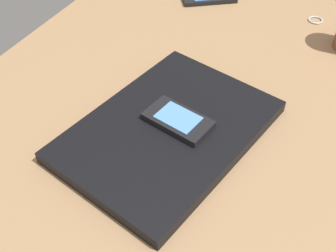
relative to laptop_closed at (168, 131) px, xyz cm
name	(u,v)px	position (x,y,z in cm)	size (l,w,h in cm)	color
desk_surface	(165,171)	(5.39, 2.26, -2.50)	(120.00, 80.00, 3.00)	#9E7751
laptop_closed	(168,131)	(0.00, 0.00, 0.00)	(32.32, 22.74, 1.99)	black
cell_phone_on_laptop	(178,120)	(-1.36, 1.02, 1.55)	(7.40, 10.98, 1.17)	black
key_ring	(316,20)	(-43.87, 12.28, -0.82)	(3.07, 3.07, 0.36)	silver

